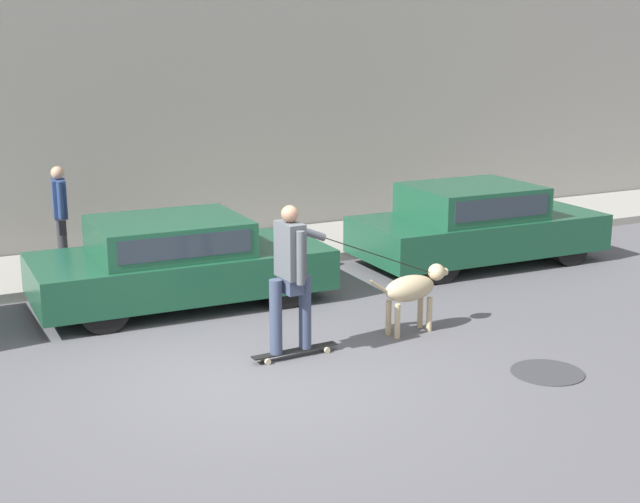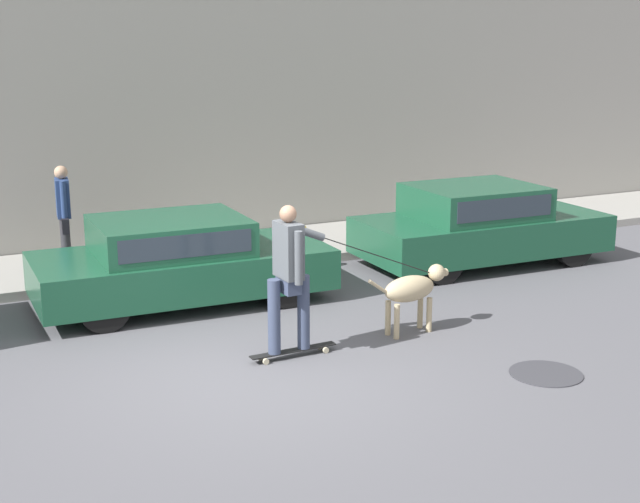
% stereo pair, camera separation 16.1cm
% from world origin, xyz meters
% --- Properties ---
extents(ground_plane, '(36.00, 36.00, 0.00)m').
position_xyz_m(ground_plane, '(0.00, 0.00, 0.00)').
color(ground_plane, '#545459').
extents(back_wall, '(32.00, 0.30, 4.52)m').
position_xyz_m(back_wall, '(0.00, 6.48, 2.26)').
color(back_wall, gray).
rests_on(back_wall, ground_plane).
extents(sidewalk_curb, '(30.00, 2.25, 0.14)m').
position_xyz_m(sidewalk_curb, '(0.00, 5.19, 0.07)').
color(sidewalk_curb, gray).
rests_on(sidewalk_curb, ground_plane).
extents(parked_car_1, '(4.02, 1.88, 1.21)m').
position_xyz_m(parked_car_1, '(0.13, 2.98, 0.59)').
color(parked_car_1, black).
rests_on(parked_car_1, ground_plane).
extents(parked_car_2, '(4.02, 1.88, 1.28)m').
position_xyz_m(parked_car_2, '(5.12, 2.98, 0.62)').
color(parked_car_2, black).
rests_on(parked_car_2, ground_plane).
extents(dog, '(1.20, 0.40, 0.83)m').
position_xyz_m(dog, '(2.32, 0.52, 0.56)').
color(dog, tan).
rests_on(dog, ground_plane).
extents(skateboarder, '(2.59, 0.59, 1.78)m').
position_xyz_m(skateboarder, '(0.61, 0.39, 1.01)').
color(skateboarder, beige).
rests_on(skateboarder, ground_plane).
extents(pedestrian_with_bag, '(0.24, 0.67, 1.57)m').
position_xyz_m(pedestrian_with_bag, '(-1.00, 5.08, 1.01)').
color(pedestrian_with_bag, '#28282D').
rests_on(pedestrian_with_bag, sidewalk_curb).
extents(manhole_cover, '(0.80, 0.80, 0.01)m').
position_xyz_m(manhole_cover, '(2.90, -1.32, 0.01)').
color(manhole_cover, '#38383D').
rests_on(manhole_cover, ground_plane).
extents(fire_hydrant, '(0.18, 0.18, 0.75)m').
position_xyz_m(fire_hydrant, '(2.36, 3.81, 0.39)').
color(fire_hydrant, gold).
rests_on(fire_hydrant, ground_plane).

